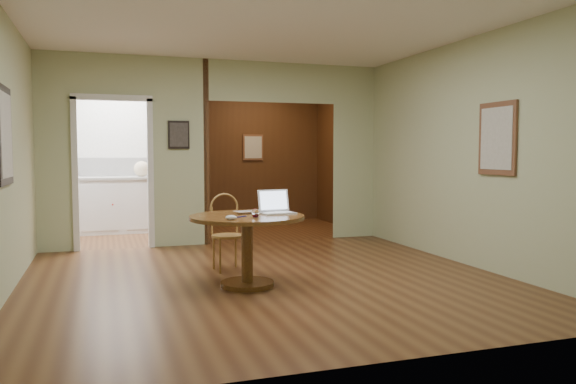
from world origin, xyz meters
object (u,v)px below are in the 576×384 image
object	(u,v)px
dining_table	(247,234)
chair	(226,227)
closed_laptop	(254,212)
open_laptop	(276,207)

from	to	relation	value
dining_table	chair	size ratio (longest dim) A/B	1.31
chair	closed_laptop	size ratio (longest dim) A/B	2.41
dining_table	chair	world-z (taller)	chair
closed_laptop	open_laptop	bearing A→B (deg)	-18.27
dining_table	closed_laptop	xyz separation A→B (m)	(0.11, 0.12, 0.20)
open_laptop	closed_laptop	world-z (taller)	open_laptop
chair	open_laptop	distance (m)	0.89
chair	open_laptop	xyz separation A→B (m)	(0.36, -0.76, 0.29)
chair	closed_laptop	xyz separation A→B (m)	(0.14, -0.73, 0.24)
dining_table	open_laptop	xyz separation A→B (m)	(0.33, 0.10, 0.25)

